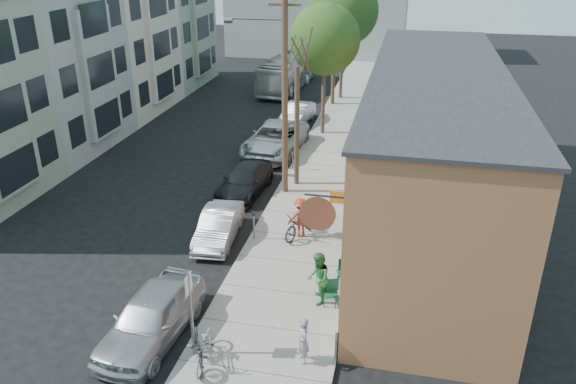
% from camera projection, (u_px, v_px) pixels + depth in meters
% --- Properties ---
extents(ground, '(120.00, 120.00, 0.00)m').
position_uv_depth(ground, '(190.00, 253.00, 22.11)').
color(ground, black).
extents(sidewalk, '(4.50, 58.00, 0.15)m').
position_uv_depth(sidewalk, '(335.00, 160.00, 31.03)').
color(sidewalk, gray).
rests_on(sidewalk, ground).
extents(cafe_building, '(6.60, 20.20, 6.61)m').
position_uv_depth(cafe_building, '(431.00, 148.00, 23.43)').
color(cafe_building, '#975A38').
rests_on(cafe_building, ground).
extents(apartment_row, '(6.30, 32.00, 9.00)m').
position_uv_depth(apartment_row, '(89.00, 57.00, 34.98)').
color(apartment_row, '#92A188').
rests_on(apartment_row, ground).
extents(sign_post, '(0.07, 0.45, 2.80)m').
position_uv_depth(sign_post, '(191.00, 306.00, 15.91)').
color(sign_post, slate).
rests_on(sign_post, sidewalk).
extents(parking_meter_near, '(0.14, 0.14, 1.24)m').
position_uv_depth(parking_meter_near, '(254.00, 221.00, 22.49)').
color(parking_meter_near, slate).
rests_on(parking_meter_near, sidewalk).
extents(parking_meter_far, '(0.14, 0.14, 1.24)m').
position_uv_depth(parking_meter_far, '(293.00, 155.00, 29.24)').
color(parking_meter_far, slate).
rests_on(parking_meter_far, sidewalk).
extents(utility_pole_near, '(3.57, 0.28, 10.00)m').
position_uv_depth(utility_pole_near, '(284.00, 83.00, 24.95)').
color(utility_pole_near, '#503A28').
rests_on(utility_pole_near, sidewalk).
extents(utility_pole_far, '(1.80, 0.28, 10.00)m').
position_uv_depth(utility_pole_far, '(335.00, 31.00, 39.14)').
color(utility_pole_far, '#503A28').
rests_on(utility_pole_far, sidewalk).
extents(tree_bare, '(0.24, 0.24, 5.84)m').
position_uv_depth(tree_bare, '(297.00, 127.00, 26.76)').
color(tree_bare, '#44392C').
rests_on(tree_bare, sidewalk).
extents(tree_leafy_mid, '(4.17, 4.17, 7.81)m').
position_uv_depth(tree_leafy_mid, '(325.00, 39.00, 32.83)').
color(tree_leafy_mid, '#44392C').
rests_on(tree_leafy_mid, sidewalk).
extents(tree_leafy_far, '(5.00, 5.00, 8.85)m').
position_uv_depth(tree_leafy_far, '(344.00, 11.00, 40.22)').
color(tree_leafy_far, '#44392C').
rests_on(tree_leafy_far, sidewalk).
extents(patio_chair_a, '(0.62, 0.62, 0.88)m').
position_uv_depth(patio_chair_a, '(344.00, 272.00, 19.74)').
color(patio_chair_a, '#144830').
rests_on(patio_chair_a, sidewalk).
extents(patio_chair_b, '(0.65, 0.65, 0.88)m').
position_uv_depth(patio_chair_b, '(331.00, 294.00, 18.57)').
color(patio_chair_b, '#144830').
rests_on(patio_chair_b, sidewalk).
extents(patron_grey, '(0.54, 0.64, 1.48)m').
position_uv_depth(patron_grey, '(303.00, 341.00, 15.96)').
color(patron_grey, gray).
rests_on(patron_grey, sidewalk).
extents(patron_green, '(0.84, 1.00, 1.84)m').
position_uv_depth(patron_green, '(318.00, 279.00, 18.54)').
color(patron_green, '#2D7037').
rests_on(patron_green, sidewalk).
extents(cyclist, '(1.23, 0.98, 1.67)m').
position_uv_depth(cyclist, '(301.00, 217.00, 22.74)').
color(cyclist, '#9C2E16').
rests_on(cyclist, sidewalk).
extents(cyclist_bike, '(1.50, 2.24, 1.11)m').
position_uv_depth(cyclist_bike, '(301.00, 224.00, 22.85)').
color(cyclist_bike, black).
rests_on(cyclist_bike, sidewalk).
extents(parked_bike_a, '(1.24, 1.77, 1.05)m').
position_uv_depth(parked_bike_a, '(198.00, 349.00, 15.95)').
color(parked_bike_a, black).
rests_on(parked_bike_a, sidewalk).
extents(parked_bike_b, '(0.91, 1.97, 1.00)m').
position_uv_depth(parked_bike_b, '(204.00, 348.00, 16.05)').
color(parked_bike_b, gray).
rests_on(parked_bike_b, sidewalk).
extents(car_0, '(2.24, 4.79, 1.59)m').
position_uv_depth(car_0, '(152.00, 317.00, 17.11)').
color(car_0, '#A5A6AD').
rests_on(car_0, ground).
extents(car_1, '(1.69, 3.99, 1.28)m').
position_uv_depth(car_1, '(219.00, 226.00, 22.80)').
color(car_1, '#B7B8C0').
rests_on(car_1, ground).
extents(car_2, '(2.18, 4.61, 1.30)m').
position_uv_depth(car_2, '(245.00, 181.00, 27.01)').
color(car_2, black).
rests_on(car_2, ground).
extents(car_3, '(3.20, 6.16, 1.66)m').
position_uv_depth(car_3, '(275.00, 139.00, 32.00)').
color(car_3, '#AEB3B6').
rests_on(car_3, ground).
extents(car_4, '(1.88, 4.31, 1.38)m').
position_uv_depth(car_4, '(297.00, 114.00, 36.98)').
color(car_4, '#95959B').
rests_on(car_4, ground).
extents(bus, '(3.22, 9.78, 2.67)m').
position_uv_depth(bus, '(288.00, 72.00, 45.47)').
color(bus, silver).
rests_on(bus, ground).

